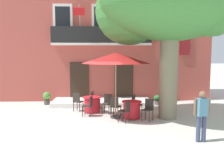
{
  "coord_description": "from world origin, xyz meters",
  "views": [
    {
      "loc": [
        0.53,
        -10.16,
        2.83
      ],
      "look_at": [
        1.03,
        2.63,
        1.3
      ],
      "focal_mm": 41.48,
      "sensor_mm": 36.0,
      "label": 1
    }
  ],
  "objects_px": {
    "plane_tree": "(168,2)",
    "ground_planter_left": "(47,97)",
    "cafe_chair_middle_1": "(107,102)",
    "cafe_chair_near_tree_1": "(115,105)",
    "cafe_chair_middle_3": "(77,101)",
    "pedestrian_near_entrance": "(202,113)",
    "cafe_chair_middle_2": "(94,99)",
    "cafe_umbrella": "(116,58)",
    "cafe_table_middle": "(92,104)",
    "ground_planter_right": "(157,99)",
    "cafe_chair_near_tree_2": "(125,110)",
    "cafe_chair_middle_0": "(89,105)",
    "cafe_table_near_tree": "(132,110)",
    "cafe_chair_near_tree_0": "(136,103)",
    "cafe_chair_near_tree_3": "(148,108)"
  },
  "relations": [
    {
      "from": "cafe_table_middle",
      "to": "ground_planter_right",
      "type": "height_order",
      "value": "cafe_table_middle"
    },
    {
      "from": "cafe_chair_middle_0",
      "to": "plane_tree",
      "type": "bearing_deg",
      "value": -7.3
    },
    {
      "from": "cafe_chair_near_tree_0",
      "to": "ground_planter_right",
      "type": "height_order",
      "value": "cafe_chair_near_tree_0"
    },
    {
      "from": "ground_planter_right",
      "to": "pedestrian_near_entrance",
      "type": "xyz_separation_m",
      "value": [
        0.14,
        -5.97,
        0.62
      ]
    },
    {
      "from": "cafe_chair_middle_1",
      "to": "cafe_chair_near_tree_1",
      "type": "bearing_deg",
      "value": -66.72
    },
    {
      "from": "cafe_chair_near_tree_1",
      "to": "cafe_umbrella",
      "type": "distance_m",
      "value": 2.09
    },
    {
      "from": "cafe_table_middle",
      "to": "pedestrian_near_entrance",
      "type": "distance_m",
      "value": 5.66
    },
    {
      "from": "cafe_chair_middle_3",
      "to": "ground_planter_left",
      "type": "bearing_deg",
      "value": 136.49
    },
    {
      "from": "cafe_chair_middle_1",
      "to": "cafe_chair_near_tree_0",
      "type": "bearing_deg",
      "value": -13.67
    },
    {
      "from": "cafe_chair_middle_3",
      "to": "pedestrian_near_entrance",
      "type": "distance_m",
      "value": 6.31
    },
    {
      "from": "cafe_table_near_tree",
      "to": "cafe_chair_near_tree_3",
      "type": "bearing_deg",
      "value": -29.61
    },
    {
      "from": "cafe_umbrella",
      "to": "ground_planter_right",
      "type": "xyz_separation_m",
      "value": [
        2.43,
        2.79,
        -2.31
      ]
    },
    {
      "from": "cafe_chair_middle_3",
      "to": "ground_planter_left",
      "type": "distance_m",
      "value": 2.56
    },
    {
      "from": "cafe_chair_near_tree_2",
      "to": "ground_planter_left",
      "type": "height_order",
      "value": "cafe_chair_near_tree_2"
    },
    {
      "from": "cafe_chair_middle_0",
      "to": "cafe_umbrella",
      "type": "relative_size",
      "value": 0.31
    },
    {
      "from": "plane_tree",
      "to": "cafe_chair_near_tree_1",
      "type": "distance_m",
      "value": 4.96
    },
    {
      "from": "cafe_table_near_tree",
      "to": "cafe_chair_near_tree_0",
      "type": "height_order",
      "value": "cafe_chair_near_tree_0"
    },
    {
      "from": "cafe_chair_middle_3",
      "to": "ground_planter_left",
      "type": "xyz_separation_m",
      "value": [
        -1.85,
        1.76,
        -0.13
      ]
    },
    {
      "from": "cafe_chair_near_tree_1",
      "to": "ground_planter_right",
      "type": "height_order",
      "value": "cafe_chair_near_tree_1"
    },
    {
      "from": "cafe_chair_middle_2",
      "to": "ground_planter_left",
      "type": "bearing_deg",
      "value": 154.6
    },
    {
      "from": "cafe_chair_middle_2",
      "to": "cafe_umbrella",
      "type": "height_order",
      "value": "cafe_umbrella"
    },
    {
      "from": "plane_tree",
      "to": "cafe_chair_near_tree_3",
      "type": "xyz_separation_m",
      "value": [
        -0.83,
        -0.41,
        -4.44
      ]
    },
    {
      "from": "cafe_chair_middle_1",
      "to": "cafe_chair_middle_2",
      "type": "height_order",
      "value": "same"
    },
    {
      "from": "cafe_chair_near_tree_0",
      "to": "plane_tree",
      "type": "bearing_deg",
      "value": -28.67
    },
    {
      "from": "cafe_umbrella",
      "to": "cafe_table_middle",
      "type": "bearing_deg",
      "value": 134.15
    },
    {
      "from": "cafe_chair_middle_2",
      "to": "cafe_chair_near_tree_2",
      "type": "bearing_deg",
      "value": -63.02
    },
    {
      "from": "cafe_chair_near_tree_3",
      "to": "pedestrian_near_entrance",
      "type": "xyz_separation_m",
      "value": [
        1.22,
        -2.7,
        0.4
      ]
    },
    {
      "from": "cafe_chair_middle_0",
      "to": "cafe_chair_middle_3",
      "type": "relative_size",
      "value": 1.0
    },
    {
      "from": "pedestrian_near_entrance",
      "to": "ground_planter_left",
      "type": "bearing_deg",
      "value": 134.61
    },
    {
      "from": "plane_tree",
      "to": "ground_planter_left",
      "type": "xyz_separation_m",
      "value": [
        -5.82,
        3.19,
        -4.58
      ]
    },
    {
      "from": "cafe_chair_middle_0",
      "to": "ground_planter_right",
      "type": "distance_m",
      "value": 4.36
    },
    {
      "from": "cafe_umbrella",
      "to": "pedestrian_near_entrance",
      "type": "height_order",
      "value": "cafe_umbrella"
    },
    {
      "from": "cafe_table_middle",
      "to": "cafe_umbrella",
      "type": "xyz_separation_m",
      "value": [
        1.08,
        -1.11,
        2.22
      ]
    },
    {
      "from": "cafe_chair_middle_3",
      "to": "cafe_umbrella",
      "type": "relative_size",
      "value": 0.31
    },
    {
      "from": "cafe_chair_near_tree_1",
      "to": "cafe_chair_middle_2",
      "type": "xyz_separation_m",
      "value": [
        -0.97,
        1.72,
        0.0
      ]
    },
    {
      "from": "cafe_chair_near_tree_1",
      "to": "cafe_chair_middle_0",
      "type": "bearing_deg",
      "value": 169.14
    },
    {
      "from": "cafe_chair_near_tree_2",
      "to": "cafe_umbrella",
      "type": "height_order",
      "value": "cafe_umbrella"
    },
    {
      "from": "cafe_chair_near_tree_3",
      "to": "cafe_chair_middle_1",
      "type": "distance_m",
      "value": 2.2
    },
    {
      "from": "cafe_chair_near_tree_3",
      "to": "cafe_chair_middle_0",
      "type": "xyz_separation_m",
      "value": [
        -2.54,
        0.84,
        0.0
      ]
    },
    {
      "from": "cafe_chair_middle_2",
      "to": "cafe_umbrella",
      "type": "relative_size",
      "value": 0.31
    },
    {
      "from": "cafe_chair_near_tree_2",
      "to": "cafe_umbrella",
      "type": "bearing_deg",
      "value": 114.86
    },
    {
      "from": "cafe_chair_near_tree_0",
      "to": "cafe_chair_middle_2",
      "type": "distance_m",
      "value": 2.31
    },
    {
      "from": "cafe_table_near_tree",
      "to": "cafe_chair_middle_2",
      "type": "height_order",
      "value": "cafe_chair_middle_2"
    },
    {
      "from": "cafe_chair_near_tree_1",
      "to": "cafe_chair_near_tree_3",
      "type": "xyz_separation_m",
      "value": [
        1.37,
        -0.62,
        0.0
      ]
    },
    {
      "from": "cafe_table_near_tree",
      "to": "cafe_chair_middle_3",
      "type": "relative_size",
      "value": 0.95
    },
    {
      "from": "cafe_chair_near_tree_2",
      "to": "cafe_chair_middle_0",
      "type": "xyz_separation_m",
      "value": [
        -1.55,
        1.15,
        0.0
      ]
    },
    {
      "from": "cafe_chair_middle_2",
      "to": "cafe_chair_middle_3",
      "type": "distance_m",
      "value": 0.95
    },
    {
      "from": "cafe_table_middle",
      "to": "cafe_chair_middle_3",
      "type": "relative_size",
      "value": 0.95
    },
    {
      "from": "cafe_chair_middle_2",
      "to": "cafe_chair_middle_0",
      "type": "bearing_deg",
      "value": -97.71
    },
    {
      "from": "cafe_chair_near_tree_1",
      "to": "cafe_table_middle",
      "type": "relative_size",
      "value": 1.05
    }
  ]
}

